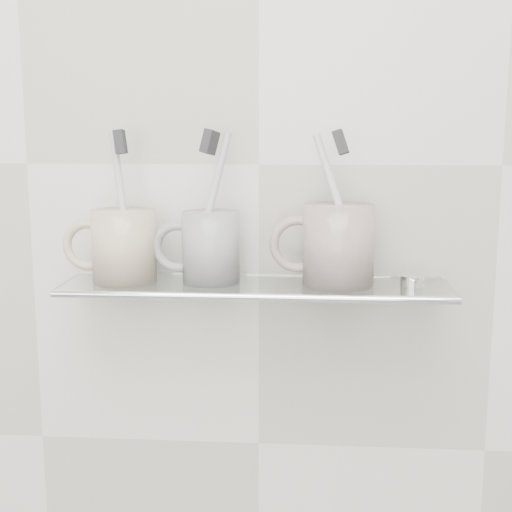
# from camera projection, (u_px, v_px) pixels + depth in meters

# --- Properties ---
(wall_back) EXTENTS (2.50, 0.00, 2.50)m
(wall_back) POSITION_uv_depth(u_px,v_px,m) (259.00, 164.00, 0.95)
(wall_back) COLOR silver
(wall_back) RESTS_ON ground
(shelf_glass) EXTENTS (0.50, 0.12, 0.01)m
(shelf_glass) POSITION_uv_depth(u_px,v_px,m) (255.00, 287.00, 0.92)
(shelf_glass) COLOR silver
(shelf_glass) RESTS_ON wall_back
(shelf_rail) EXTENTS (0.50, 0.01, 0.01)m
(shelf_rail) POSITION_uv_depth(u_px,v_px,m) (252.00, 297.00, 0.87)
(shelf_rail) COLOR silver
(shelf_rail) RESTS_ON shelf_glass
(bracket_left) EXTENTS (0.02, 0.03, 0.02)m
(bracket_left) POSITION_uv_depth(u_px,v_px,m) (107.00, 284.00, 0.99)
(bracket_left) COLOR silver
(bracket_left) RESTS_ON wall_back
(bracket_right) EXTENTS (0.02, 0.03, 0.02)m
(bracket_right) POSITION_uv_depth(u_px,v_px,m) (414.00, 289.00, 0.95)
(bracket_right) COLOR silver
(bracket_right) RESTS_ON wall_back
(mug_left) EXTENTS (0.10, 0.10, 0.09)m
(mug_left) POSITION_uv_depth(u_px,v_px,m) (124.00, 246.00, 0.93)
(mug_left) COLOR beige
(mug_left) RESTS_ON shelf_glass
(mug_left_handle) EXTENTS (0.07, 0.01, 0.07)m
(mug_left_handle) POSITION_uv_depth(u_px,v_px,m) (88.00, 245.00, 0.93)
(mug_left_handle) COLOR beige
(mug_left_handle) RESTS_ON mug_left
(toothbrush_left) EXTENTS (0.03, 0.02, 0.19)m
(toothbrush_left) POSITION_uv_depth(u_px,v_px,m) (122.00, 204.00, 0.92)
(toothbrush_left) COLOR silver
(toothbrush_left) RESTS_ON mug_left
(bristles_left) EXTENTS (0.02, 0.02, 0.03)m
(bristles_left) POSITION_uv_depth(u_px,v_px,m) (120.00, 142.00, 0.91)
(bristles_left) COLOR #28282B
(bristles_left) RESTS_ON toothbrush_left
(mug_center) EXTENTS (0.08, 0.08, 0.09)m
(mug_center) POSITION_uv_depth(u_px,v_px,m) (211.00, 247.00, 0.92)
(mug_center) COLOR white
(mug_center) RESTS_ON shelf_glass
(mug_center_handle) EXTENTS (0.07, 0.01, 0.07)m
(mug_center_handle) POSITION_uv_depth(u_px,v_px,m) (178.00, 247.00, 0.93)
(mug_center_handle) COLOR white
(mug_center_handle) RESTS_ON mug_center
(toothbrush_center) EXTENTS (0.06, 0.03, 0.19)m
(toothbrush_center) POSITION_uv_depth(u_px,v_px,m) (210.00, 205.00, 0.91)
(toothbrush_center) COLOR #B3B5BC
(toothbrush_center) RESTS_ON mug_center
(bristles_center) EXTENTS (0.03, 0.03, 0.04)m
(bristles_center) POSITION_uv_depth(u_px,v_px,m) (210.00, 142.00, 0.90)
(bristles_center) COLOR #28282B
(bristles_center) RESTS_ON toothbrush_center
(mug_right) EXTENTS (0.10, 0.10, 0.10)m
(mug_right) POSITION_uv_depth(u_px,v_px,m) (338.00, 245.00, 0.91)
(mug_right) COLOR silver
(mug_right) RESTS_ON shelf_glass
(mug_right_handle) EXTENTS (0.07, 0.01, 0.07)m
(mug_right_handle) POSITION_uv_depth(u_px,v_px,m) (298.00, 244.00, 0.91)
(mug_right_handle) COLOR silver
(mug_right_handle) RESTS_ON mug_right
(toothbrush_right) EXTENTS (0.07, 0.04, 0.18)m
(toothbrush_right) POSITION_uv_depth(u_px,v_px,m) (339.00, 206.00, 0.90)
(toothbrush_right) COLOR silver
(toothbrush_right) RESTS_ON mug_right
(bristles_right) EXTENTS (0.02, 0.03, 0.03)m
(bristles_right) POSITION_uv_depth(u_px,v_px,m) (341.00, 142.00, 0.89)
(bristles_right) COLOR #28282B
(bristles_right) RESTS_ON toothbrush_right
(chrome_cap) EXTENTS (0.03, 0.03, 0.01)m
(chrome_cap) POSITION_uv_depth(u_px,v_px,m) (412.00, 280.00, 0.91)
(chrome_cap) COLOR silver
(chrome_cap) RESTS_ON shelf_glass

